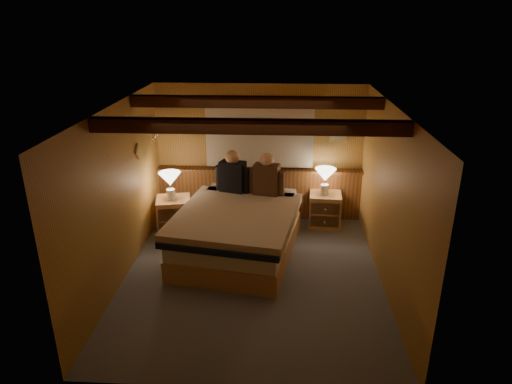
# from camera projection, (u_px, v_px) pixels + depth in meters

# --- Properties ---
(floor) EXTENTS (4.20, 4.20, 0.00)m
(floor) POSITION_uv_depth(u_px,v_px,m) (253.00, 276.00, 6.50)
(floor) COLOR slate
(floor) RESTS_ON ground
(ceiling) EXTENTS (4.20, 4.20, 0.00)m
(ceiling) POSITION_uv_depth(u_px,v_px,m) (252.00, 108.00, 5.62)
(ceiling) COLOR #C38049
(ceiling) RESTS_ON wall_back
(wall_back) EXTENTS (3.60, 0.00, 3.60)m
(wall_back) POSITION_uv_depth(u_px,v_px,m) (260.00, 153.00, 8.01)
(wall_back) COLOR #BF8F44
(wall_back) RESTS_ON floor
(wall_left) EXTENTS (0.00, 4.20, 4.20)m
(wall_left) POSITION_uv_depth(u_px,v_px,m) (119.00, 195.00, 6.15)
(wall_left) COLOR #BF8F44
(wall_left) RESTS_ON floor
(wall_right) EXTENTS (0.00, 4.20, 4.20)m
(wall_right) POSITION_uv_depth(u_px,v_px,m) (389.00, 201.00, 5.97)
(wall_right) COLOR #BF8F44
(wall_right) RESTS_ON floor
(wall_front) EXTENTS (3.60, 0.00, 3.60)m
(wall_front) POSITION_uv_depth(u_px,v_px,m) (238.00, 286.00, 4.11)
(wall_front) COLOR #BF8F44
(wall_front) RESTS_ON floor
(wainscot) EXTENTS (3.60, 0.23, 0.94)m
(wainscot) POSITION_uv_depth(u_px,v_px,m) (259.00, 192.00, 8.21)
(wainscot) COLOR brown
(wainscot) RESTS_ON wall_back
(curtain_window) EXTENTS (2.18, 0.09, 1.11)m
(curtain_window) POSITION_uv_depth(u_px,v_px,m) (260.00, 136.00, 7.83)
(curtain_window) COLOR #472111
(curtain_window) RESTS_ON wall_back
(ceiling_beams) EXTENTS (3.60, 1.65, 0.16)m
(ceiling_beams) POSITION_uv_depth(u_px,v_px,m) (253.00, 113.00, 5.79)
(ceiling_beams) COLOR #472111
(ceiling_beams) RESTS_ON ceiling
(coat_rail) EXTENTS (0.05, 0.55, 0.24)m
(coat_rail) POSITION_uv_depth(u_px,v_px,m) (153.00, 133.00, 7.44)
(coat_rail) COLOR white
(coat_rail) RESTS_ON wall_left
(framed_print) EXTENTS (0.30, 0.04, 0.25)m
(framed_print) POSITION_uv_depth(u_px,v_px,m) (338.00, 135.00, 7.79)
(framed_print) COLOR tan
(framed_print) RESTS_ON wall_back
(bed) EXTENTS (2.02, 2.45, 0.75)m
(bed) POSITION_uv_depth(u_px,v_px,m) (238.00, 231.00, 6.95)
(bed) COLOR tan
(bed) RESTS_ON floor
(nightstand_left) EXTENTS (0.65, 0.61, 0.61)m
(nightstand_left) POSITION_uv_depth(u_px,v_px,m) (174.00, 215.00, 7.69)
(nightstand_left) COLOR tan
(nightstand_left) RESTS_ON floor
(nightstand_right) EXTENTS (0.57, 0.52, 0.59)m
(nightstand_right) POSITION_uv_depth(u_px,v_px,m) (325.00, 210.00, 7.94)
(nightstand_right) COLOR tan
(nightstand_right) RESTS_ON floor
(lamp_left) EXTENTS (0.36, 0.36, 0.47)m
(lamp_left) POSITION_uv_depth(u_px,v_px,m) (170.00, 181.00, 7.43)
(lamp_left) COLOR white
(lamp_left) RESTS_ON nightstand_left
(lamp_right) EXTENTS (0.36, 0.36, 0.46)m
(lamp_right) POSITION_uv_depth(u_px,v_px,m) (325.00, 176.00, 7.70)
(lamp_right) COLOR white
(lamp_right) RESTS_ON nightstand_right
(person_left) EXTENTS (0.58, 0.34, 0.73)m
(person_left) POSITION_uv_depth(u_px,v_px,m) (233.00, 174.00, 7.44)
(person_left) COLOR black
(person_left) RESTS_ON bed
(person_right) EXTENTS (0.59, 0.31, 0.72)m
(person_right) POSITION_uv_depth(u_px,v_px,m) (266.00, 177.00, 7.31)
(person_right) COLOR #4C2F1E
(person_right) RESTS_ON bed
(duffel_bag) EXTENTS (0.47, 0.28, 0.34)m
(duffel_bag) POSITION_uv_depth(u_px,v_px,m) (192.00, 236.00, 7.32)
(duffel_bag) COLOR black
(duffel_bag) RESTS_ON floor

